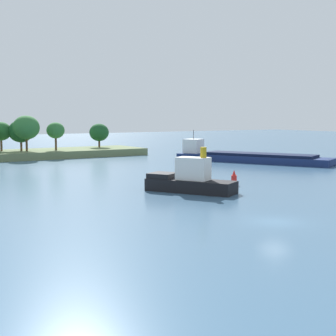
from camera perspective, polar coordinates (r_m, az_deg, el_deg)
name	(u,v)px	position (r m, az deg, el deg)	size (l,w,h in m)	color
ground_plane	(275,222)	(42.21, 12.21, -6.07)	(400.00, 400.00, 0.00)	#3D607F
cargo_barge	(249,157)	(94.96, 9.24, 1.26)	(18.01, 29.39, 5.87)	navy
tugboat	(189,180)	(57.04, 2.47, -1.42)	(7.89, 10.68, 5.23)	black
channel_buoy_red	(234,178)	(63.56, 7.59, -1.19)	(0.70, 0.70, 1.90)	red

